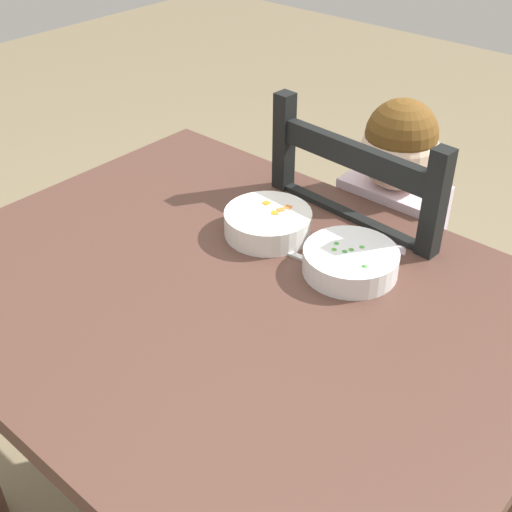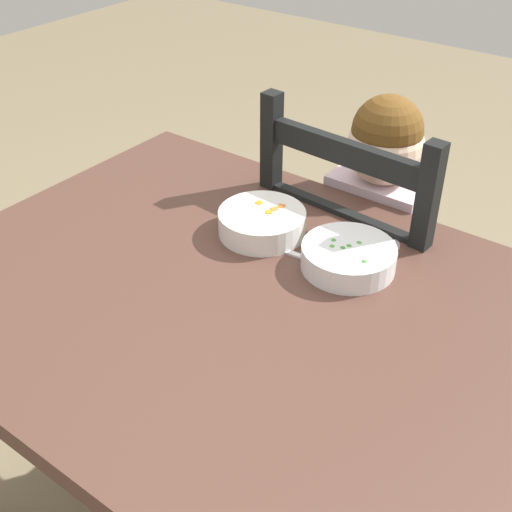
{
  "view_description": "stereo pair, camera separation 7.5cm",
  "coord_description": "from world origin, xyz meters",
  "px_view_note": "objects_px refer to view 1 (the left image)",
  "views": [
    {
      "loc": [
        0.66,
        -0.68,
        1.49
      ],
      "look_at": [
        0.02,
        0.06,
        0.82
      ],
      "focal_mm": 46.56,
      "sensor_mm": 36.0,
      "label": 1
    },
    {
      "loc": [
        0.6,
        -0.73,
        1.49
      ],
      "look_at": [
        0.02,
        0.06,
        0.82
      ],
      "focal_mm": 46.56,
      "sensor_mm": 36.0,
      "label": 2
    }
  ],
  "objects_px": {
    "spoon": "(277,248)",
    "dining_chair": "(374,297)",
    "bowl_of_carrots": "(268,222)",
    "dining_table": "(230,339)",
    "bowl_of_peas": "(350,261)",
    "child_figure": "(381,240)"
  },
  "relations": [
    {
      "from": "spoon",
      "to": "dining_chair",
      "type": "bearing_deg",
      "value": 82.28
    },
    {
      "from": "dining_chair",
      "to": "bowl_of_carrots",
      "type": "distance_m",
      "value": 0.45
    },
    {
      "from": "dining_table",
      "to": "dining_chair",
      "type": "height_order",
      "value": "dining_chair"
    },
    {
      "from": "dining_table",
      "to": "bowl_of_peas",
      "type": "distance_m",
      "value": 0.27
    },
    {
      "from": "dining_chair",
      "to": "child_figure",
      "type": "distance_m",
      "value": 0.17
    },
    {
      "from": "child_figure",
      "to": "bowl_of_carrots",
      "type": "xyz_separation_m",
      "value": [
        -0.1,
        -0.29,
        0.14
      ]
    },
    {
      "from": "dining_table",
      "to": "dining_chair",
      "type": "bearing_deg",
      "value": 86.4
    },
    {
      "from": "bowl_of_peas",
      "to": "spoon",
      "type": "height_order",
      "value": "bowl_of_peas"
    },
    {
      "from": "bowl_of_carrots",
      "to": "child_figure",
      "type": "bearing_deg",
      "value": 71.07
    },
    {
      "from": "dining_table",
      "to": "bowl_of_carrots",
      "type": "xyz_separation_m",
      "value": [
        -0.07,
        0.19,
        0.15
      ]
    },
    {
      "from": "bowl_of_carrots",
      "to": "spoon",
      "type": "bearing_deg",
      "value": -32.07
    },
    {
      "from": "child_figure",
      "to": "bowl_of_peas",
      "type": "height_order",
      "value": "child_figure"
    },
    {
      "from": "dining_chair",
      "to": "bowl_of_carrots",
      "type": "relative_size",
      "value": 5.6
    },
    {
      "from": "bowl_of_peas",
      "to": "dining_chair",
      "type": "bearing_deg",
      "value": 109.12
    },
    {
      "from": "dining_chair",
      "to": "child_figure",
      "type": "height_order",
      "value": "dining_chair"
    },
    {
      "from": "dining_chair",
      "to": "spoon",
      "type": "xyz_separation_m",
      "value": [
        -0.04,
        -0.33,
        0.3
      ]
    },
    {
      "from": "child_figure",
      "to": "spoon",
      "type": "bearing_deg",
      "value": -98.44
    },
    {
      "from": "dining_table",
      "to": "bowl_of_peas",
      "type": "relative_size",
      "value": 6.38
    },
    {
      "from": "dining_chair",
      "to": "spoon",
      "type": "bearing_deg",
      "value": -97.72
    },
    {
      "from": "child_figure",
      "to": "spoon",
      "type": "distance_m",
      "value": 0.35
    },
    {
      "from": "bowl_of_carrots",
      "to": "dining_chair",
      "type": "bearing_deg",
      "value": 72.02
    },
    {
      "from": "bowl_of_peas",
      "to": "bowl_of_carrots",
      "type": "bearing_deg",
      "value": 179.97
    }
  ]
}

